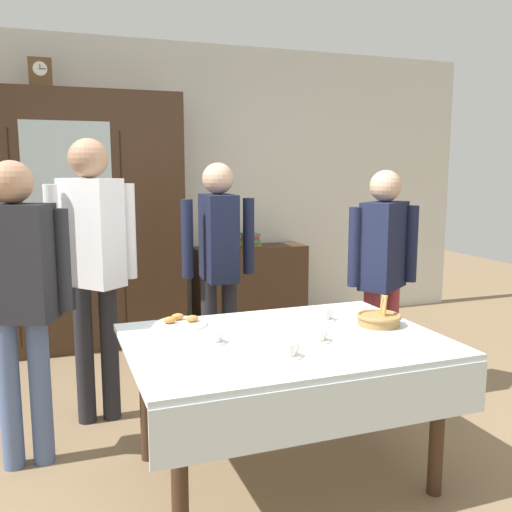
% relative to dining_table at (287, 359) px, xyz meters
% --- Properties ---
extents(ground_plane, '(12.00, 12.00, 0.00)m').
position_rel_dining_table_xyz_m(ground_plane, '(0.00, 0.24, -0.63)').
color(ground_plane, '#846B4C').
rests_on(ground_plane, ground).
extents(back_wall, '(6.40, 0.10, 2.70)m').
position_rel_dining_table_xyz_m(back_wall, '(0.00, 2.89, 0.72)').
color(back_wall, silver).
rests_on(back_wall, ground).
extents(dining_table, '(1.53, 1.10, 0.73)m').
position_rel_dining_table_xyz_m(dining_table, '(0.00, 0.00, 0.00)').
color(dining_table, '#3D2819').
rests_on(dining_table, ground).
extents(wall_cabinet, '(1.92, 0.46, 2.19)m').
position_rel_dining_table_xyz_m(wall_cabinet, '(-0.90, 2.59, 0.46)').
color(wall_cabinet, '#3D2819').
rests_on(wall_cabinet, ground).
extents(mantel_clock, '(0.18, 0.11, 0.24)m').
position_rel_dining_table_xyz_m(mantel_clock, '(-1.06, 2.59, 1.68)').
color(mantel_clock, brown).
rests_on(mantel_clock, wall_cabinet).
extents(bookshelf_low, '(1.09, 0.35, 0.81)m').
position_rel_dining_table_xyz_m(bookshelf_low, '(0.75, 2.64, -0.23)').
color(bookshelf_low, '#3D2819').
rests_on(bookshelf_low, ground).
extents(book_stack, '(0.18, 0.21, 0.13)m').
position_rel_dining_table_xyz_m(book_stack, '(0.75, 2.64, 0.24)').
color(book_stack, '#B29333').
rests_on(book_stack, bookshelf_low).
extents(tea_cup_mid_right, '(0.13, 0.13, 0.06)m').
position_rel_dining_table_xyz_m(tea_cup_mid_right, '(-0.10, -0.23, 0.12)').
color(tea_cup_mid_right, white).
rests_on(tea_cup_mid_right, dining_table).
extents(tea_cup_far_right, '(0.13, 0.13, 0.06)m').
position_rel_dining_table_xyz_m(tea_cup_far_right, '(-0.36, 0.07, 0.12)').
color(tea_cup_far_right, white).
rests_on(tea_cup_far_right, dining_table).
extents(tea_cup_near_left, '(0.13, 0.13, 0.06)m').
position_rel_dining_table_xyz_m(tea_cup_near_left, '(0.33, 0.26, 0.13)').
color(tea_cup_near_left, silver).
rests_on(tea_cup_near_left, dining_table).
extents(tea_cup_center, '(0.13, 0.13, 0.06)m').
position_rel_dining_table_xyz_m(tea_cup_center, '(0.13, -0.08, 0.13)').
color(tea_cup_center, white).
rests_on(tea_cup_center, dining_table).
extents(bread_basket, '(0.24, 0.24, 0.16)m').
position_rel_dining_table_xyz_m(bread_basket, '(0.56, 0.07, 0.13)').
color(bread_basket, '#9E7542').
rests_on(bread_basket, dining_table).
extents(pastry_plate, '(0.28, 0.28, 0.05)m').
position_rel_dining_table_xyz_m(pastry_plate, '(-0.43, 0.45, 0.11)').
color(pastry_plate, white).
rests_on(pastry_plate, dining_table).
extents(spoon_mid_right, '(0.12, 0.02, 0.01)m').
position_rel_dining_table_xyz_m(spoon_mid_right, '(-0.28, -0.15, 0.10)').
color(spoon_mid_right, silver).
rests_on(spoon_mid_right, dining_table).
extents(spoon_far_right, '(0.12, 0.02, 0.01)m').
position_rel_dining_table_xyz_m(spoon_far_right, '(-0.05, -0.02, 0.10)').
color(spoon_far_right, silver).
rests_on(spoon_far_right, dining_table).
extents(person_near_right_end, '(0.52, 0.37, 1.55)m').
position_rel_dining_table_xyz_m(person_near_right_end, '(1.01, 0.73, 0.30)').
color(person_near_right_end, '#933338').
rests_on(person_near_right_end, ground).
extents(person_beside_shelf, '(0.52, 0.40, 1.73)m').
position_rel_dining_table_xyz_m(person_beside_shelf, '(-0.82, 1.03, 0.43)').
color(person_beside_shelf, '#232328').
rests_on(person_beside_shelf, ground).
extents(person_behind_table_left, '(0.52, 0.37, 1.60)m').
position_rel_dining_table_xyz_m(person_behind_table_left, '(0.03, 1.27, 0.33)').
color(person_behind_table_left, '#232328').
rests_on(person_behind_table_left, ground).
extents(person_by_cabinet, '(0.52, 0.33, 1.60)m').
position_rel_dining_table_xyz_m(person_by_cabinet, '(-1.22, 0.60, 0.34)').
color(person_by_cabinet, slate).
rests_on(person_by_cabinet, ground).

